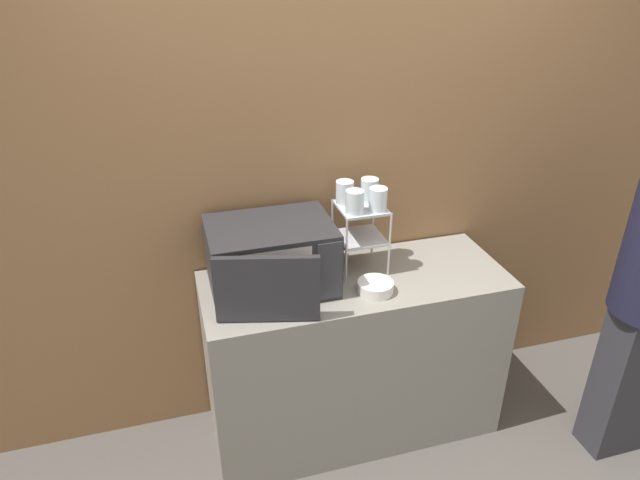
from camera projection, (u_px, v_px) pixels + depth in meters
name	position (u px, v px, depth m)	size (l,w,h in m)	color
ground_plane	(369.00, 462.00, 2.86)	(12.00, 12.00, 0.00)	#4C4742
wall_back	(336.00, 177.00, 2.76)	(8.00, 0.06, 2.60)	olive
counter	(353.00, 356.00, 2.88)	(1.45, 0.56, 0.91)	gray
microwave	(271.00, 258.00, 2.53)	(0.56, 0.53, 0.31)	#262628
dish_rack	(361.00, 224.00, 2.67)	(0.22, 0.23, 0.32)	#B2B2B7
glass_front_left	(355.00, 202.00, 2.54)	(0.08, 0.08, 0.11)	silver
glass_back_right	(370.00, 190.00, 2.67)	(0.08, 0.08, 0.11)	silver
glass_front_right	(378.00, 199.00, 2.57)	(0.08, 0.08, 0.11)	silver
glass_back_left	(345.00, 192.00, 2.64)	(0.08, 0.08, 0.11)	silver
bowl	(375.00, 287.00, 2.57)	(0.16, 0.16, 0.05)	silver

